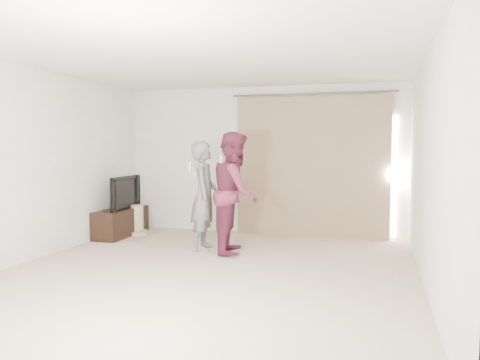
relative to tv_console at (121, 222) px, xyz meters
name	(u,v)px	position (x,y,z in m)	size (l,w,h in m)	color
floor	(208,272)	(2.27, -1.80, -0.24)	(5.50, 5.50, 0.00)	#C8B696
wall_back	(261,160)	(2.27, 0.95, 1.06)	(5.00, 0.04, 2.60)	white
wall_left	(35,164)	(-0.23, -1.80, 1.06)	(0.04, 5.50, 2.60)	white
ceiling	(207,58)	(2.27, -1.80, 2.36)	(5.00, 5.50, 0.01)	white
curtain	(312,167)	(3.18, 0.88, 0.97)	(2.80, 0.11, 2.46)	#A08362
tv_console	(121,222)	(0.00, 0.00, 0.00)	(0.42, 1.22, 0.47)	black
tv	(121,192)	(0.00, 0.00, 0.52)	(0.99, 0.13, 0.57)	black
scratching_post	(137,223)	(0.21, 0.19, -0.03)	(0.39, 0.39, 0.52)	#C3B486
person_man	(204,196)	(1.77, -0.61, 0.58)	(0.51, 0.66, 1.62)	slate
person_woman	(235,192)	(2.28, -0.66, 0.64)	(0.81, 0.96, 1.76)	maroon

